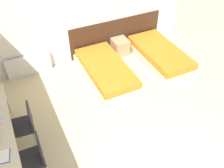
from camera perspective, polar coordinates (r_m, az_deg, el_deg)
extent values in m
cube|color=silver|center=(6.16, -8.16, 16.42)|extent=(6.00, 0.05, 2.70)
cube|color=#382316|center=(6.89, 0.95, 11.18)|extent=(2.63, 0.03, 0.89)
cube|color=beige|center=(6.05, -1.40, 2.41)|extent=(0.98, 1.95, 0.20)
cube|color=orange|center=(5.94, -1.43, 3.78)|extent=(0.90, 1.87, 0.17)
cube|color=beige|center=(6.71, 10.79, 5.98)|extent=(0.98, 1.95, 0.20)
cube|color=orange|center=(6.61, 10.99, 7.27)|extent=(0.90, 1.87, 0.17)
cube|color=tan|center=(6.82, 1.86, 8.54)|extent=(0.40, 0.43, 0.43)
cube|color=silver|center=(6.38, -18.45, 4.05)|extent=(1.06, 0.12, 0.50)
cube|color=#232328|center=(4.73, -20.10, -9.10)|extent=(0.47, 0.47, 0.05)
cube|color=#232328|center=(4.56, -18.28, -6.82)|extent=(0.07, 0.39, 0.38)
cylinder|color=slate|center=(4.81, -21.48, -12.94)|extent=(0.02, 0.02, 0.41)
cylinder|color=slate|center=(5.04, -21.73, -9.69)|extent=(0.02, 0.02, 0.41)
cylinder|color=slate|center=(4.76, -17.10, -12.04)|extent=(0.02, 0.02, 0.41)
cylinder|color=slate|center=(5.00, -17.60, -8.81)|extent=(0.02, 0.02, 0.41)
cube|color=#232328|center=(4.26, -18.28, -16.17)|extent=(0.44, 0.44, 0.05)
cube|color=#232328|center=(4.08, -16.15, -13.76)|extent=(0.04, 0.39, 0.38)
cylinder|color=slate|center=(4.57, -20.39, -16.53)|extent=(0.02, 0.02, 0.41)
cylinder|color=slate|center=(4.54, -15.77, -15.31)|extent=(0.02, 0.02, 0.41)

